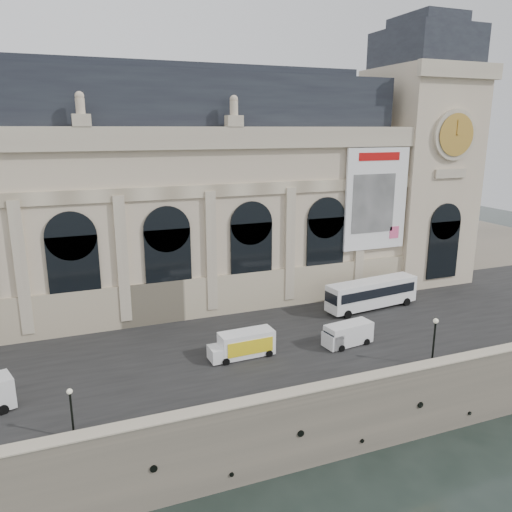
{
  "coord_description": "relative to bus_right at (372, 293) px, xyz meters",
  "views": [
    {
      "loc": [
        -14.44,
        -32.14,
        27.8
      ],
      "look_at": [
        6.65,
        22.0,
        12.91
      ],
      "focal_mm": 35.0,
      "sensor_mm": 36.0,
      "label": 1
    }
  ],
  "objects": [
    {
      "name": "ground",
      "position": [
        -20.16,
        -17.22,
        -8.06
      ],
      "size": [
        260.0,
        260.0,
        0.0
      ],
      "primitive_type": "plane",
      "color": "black",
      "rests_on": "ground"
    },
    {
      "name": "quay",
      "position": [
        -20.16,
        17.78,
        -5.06
      ],
      "size": [
        160.0,
        70.0,
        6.0
      ],
      "primitive_type": "cube",
      "color": "gray",
      "rests_on": "ground"
    },
    {
      "name": "street",
      "position": [
        -20.16,
        -3.22,
        -2.03
      ],
      "size": [
        160.0,
        24.0,
        0.06
      ],
      "primitive_type": "cube",
      "color": "#2D2D2D",
      "rests_on": "quay"
    },
    {
      "name": "parapet",
      "position": [
        -20.16,
        -16.62,
        -1.44
      ],
      "size": [
        160.0,
        1.4,
        1.21
      ],
      "color": "gray",
      "rests_on": "quay"
    },
    {
      "name": "museum",
      "position": [
        -26.14,
        13.64,
        11.67
      ],
      "size": [
        69.0,
        18.7,
        29.1
      ],
      "color": "beige",
      "rests_on": "quay"
    },
    {
      "name": "clock_pavilion",
      "position": [
        13.84,
        10.71,
        15.36
      ],
      "size": [
        13.0,
        14.72,
        36.7
      ],
      "color": "beige",
      "rests_on": "quay"
    },
    {
      "name": "bus_right",
      "position": [
        0.0,
        0.0,
        0.0
      ],
      "size": [
        12.67,
        4.07,
        3.67
      ],
      "color": "white",
      "rests_on": "quay"
    },
    {
      "name": "van_c",
      "position": [
        -8.66,
        -8.29,
        -0.85
      ],
      "size": [
        5.51,
        2.72,
        2.36
      ],
      "color": "white",
      "rests_on": "quay"
    },
    {
      "name": "box_truck",
      "position": [
        -19.45,
        -6.96,
        -0.74
      ],
      "size": [
        6.56,
        2.52,
        2.61
      ],
      "color": "white",
      "rests_on": "quay"
    },
    {
      "name": "lamp_left",
      "position": [
        -35.38,
        -15.1,
        -0.05
      ],
      "size": [
        0.41,
        0.41,
        4.03
      ],
      "color": "black",
      "rests_on": "quay"
    },
    {
      "name": "lamp_right",
      "position": [
        -3.43,
        -15.2,
        0.32
      ],
      "size": [
        0.49,
        0.49,
        4.79
      ],
      "color": "black",
      "rests_on": "quay"
    }
  ]
}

